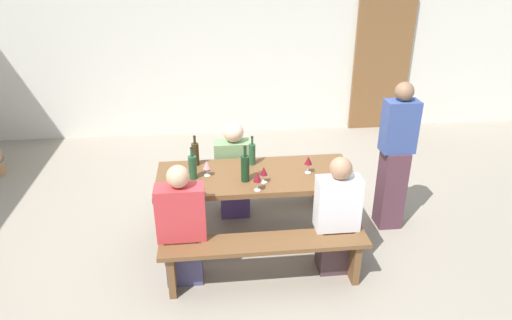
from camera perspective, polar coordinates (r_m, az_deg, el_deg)
name	(u,v)px	position (r m, az deg, el deg)	size (l,w,h in m)	color
ground_plane	(256,239)	(4.80, 0.00, -9.80)	(24.00, 24.00, 0.00)	gray
back_wall	(233,30)	(7.21, -2.87, 15.80)	(14.00, 0.20, 3.20)	silver
wooden_door	(382,64)	(7.68, 15.30, 11.35)	(0.90, 0.06, 2.10)	brown
tasting_table	(256,182)	(4.46, 0.00, -2.73)	(1.90, 0.77, 0.75)	brown
bench_near	(265,251)	(4.04, 1.08, -11.20)	(1.80, 0.30, 0.45)	brown
bench_far	(249,179)	(5.21, -0.82, -2.34)	(1.80, 0.30, 0.45)	brown
wine_bottle_0	(252,154)	(4.57, -0.48, 0.78)	(0.07, 0.07, 0.30)	#234C2D
wine_bottle_1	(245,168)	(4.24, -1.35, -0.98)	(0.08, 0.08, 0.35)	#143319
wine_bottle_2	(195,154)	(4.60, -7.52, 0.78)	(0.07, 0.07, 0.31)	#332814
wine_bottle_3	(193,167)	(4.33, -7.86, -0.83)	(0.08, 0.08, 0.32)	#234C2D
wine_glass_0	(308,161)	(4.42, 6.51, -0.10)	(0.08, 0.08, 0.17)	silver
wine_glass_1	(207,165)	(4.37, -6.12, -0.65)	(0.08, 0.08, 0.16)	silver
wine_glass_2	(257,177)	(4.07, 0.18, -2.17)	(0.08, 0.08, 0.18)	silver
wine_glass_3	(264,171)	(4.22, 0.97, -1.43)	(0.07, 0.07, 0.16)	silver
seated_guest_near_0	(182,229)	(4.05, -9.15, -8.41)	(0.42, 0.24, 1.13)	#46426B
seated_guest_near_1	(336,219)	(4.18, 9.95, -7.19)	(0.39, 0.24, 1.13)	#453134
seated_guest_far_0	(234,172)	(4.99, -2.71, -1.54)	(0.42, 0.24, 1.09)	#493371
standing_host	(395,160)	(4.89, 16.84, 0.03)	(0.33, 0.24, 1.57)	#53313D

